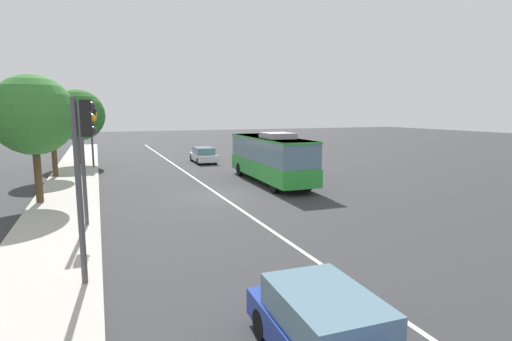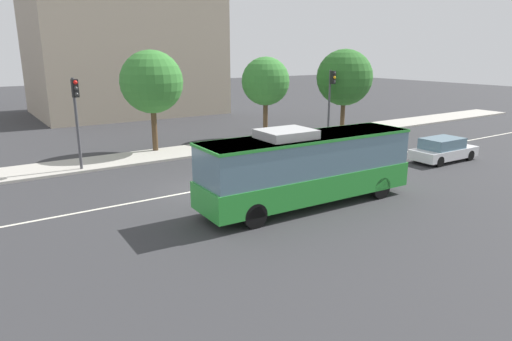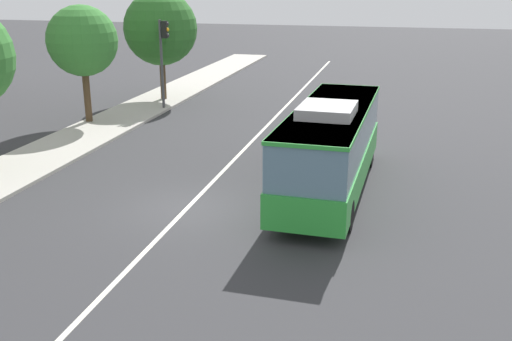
{
  "view_description": "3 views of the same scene",
  "coord_description": "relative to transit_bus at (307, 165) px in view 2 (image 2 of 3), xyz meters",
  "views": [
    {
      "loc": [
        -21.66,
        6.4,
        4.83
      ],
      "look_at": [
        0.56,
        -2.49,
        1.25
      ],
      "focal_mm": 27.81,
      "sensor_mm": 36.0,
      "label": 1
    },
    {
      "loc": [
        -9.49,
        -18.93,
        6.59
      ],
      "look_at": [
        1.99,
        -1.7,
        1.07
      ],
      "focal_mm": 31.55,
      "sensor_mm": 36.0,
      "label": 2
    },
    {
      "loc": [
        -17.61,
        -6.81,
        7.49
      ],
      "look_at": [
        0.91,
        -2.18,
        1.23
      ],
      "focal_mm": 41.5,
      "sensor_mm": 36.0,
      "label": 3
    }
  ],
  "objects": [
    {
      "name": "ground_plane",
      "position": [
        -2.83,
        4.47,
        -1.81
      ],
      "size": [
        160.0,
        160.0,
        0.0
      ],
      "primitive_type": "plane",
      "color": "#333335"
    },
    {
      "name": "sidewalk_kerb",
      "position": [
        -2.83,
        12.62,
        -1.74
      ],
      "size": [
        80.0,
        3.35,
        0.14
      ],
      "primitive_type": "cube",
      "color": "#B2ADA3",
      "rests_on": "ground_plane"
    },
    {
      "name": "lane_centre_line",
      "position": [
        -2.83,
        4.47,
        -1.8
      ],
      "size": [
        76.0,
        0.16,
        0.01
      ],
      "primitive_type": "cube",
      "color": "silver",
      "rests_on": "ground_plane"
    },
    {
      "name": "transit_bus",
      "position": [
        0.0,
        0.0,
        0.0
      ],
      "size": [
        10.07,
        2.82,
        3.46
      ],
      "rotation": [
        0.0,
        0.0,
        -0.03
      ],
      "color": "green",
      "rests_on": "ground_plane"
    },
    {
      "name": "sedan_white",
      "position": [
        12.21,
        1.6,
        -1.09
      ],
      "size": [
        4.53,
        1.89,
        1.46
      ],
      "rotation": [
        0.0,
        0.0,
        -0.02
      ],
      "color": "white",
      "rests_on": "ground_plane"
    },
    {
      "name": "traffic_light_near_corner",
      "position": [
        11.63,
        11.15,
        1.75
      ],
      "size": [
        0.34,
        0.62,
        5.2
      ],
      "rotation": [
        0.0,
        0.0,
        -1.49
      ],
      "color": "#47474C",
      "rests_on": "ground_plane"
    },
    {
      "name": "traffic_light_far_corner",
      "position": [
        -6.89,
        11.32,
        1.75
      ],
      "size": [
        0.34,
        0.62,
        5.2
      ],
      "rotation": [
        0.0,
        0.0,
        -1.49
      ],
      "color": "#47474C",
      "rests_on": "ground_plane"
    },
    {
      "name": "street_tree_kerbside_left",
      "position": [
        7.42,
        13.84,
        2.54
      ],
      "size": [
        3.63,
        3.63,
        6.19
      ],
      "color": "#4C3823",
      "rests_on": "ground_plane"
    },
    {
      "name": "street_tree_kerbside_centre",
      "position": [
        -1.57,
        13.82,
        2.83
      ],
      "size": [
        4.06,
        4.06,
        6.68
      ],
      "color": "#4C3823",
      "rests_on": "ground_plane"
    },
    {
      "name": "street_tree_kerbside_right",
      "position": [
        14.13,
        12.33,
        2.69
      ],
      "size": [
        4.5,
        4.5,
        6.76
      ],
      "color": "#4C3823",
      "rests_on": "ground_plane"
    },
    {
      "name": "office_block_background",
      "position": [
        3.48,
        35.0,
        6.69
      ],
      "size": [
        18.36,
        14.38,
        17.0
      ],
      "rotation": [
        0.0,
        0.0,
        0.0
      ],
      "color": "tan",
      "rests_on": "ground_plane"
    }
  ]
}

